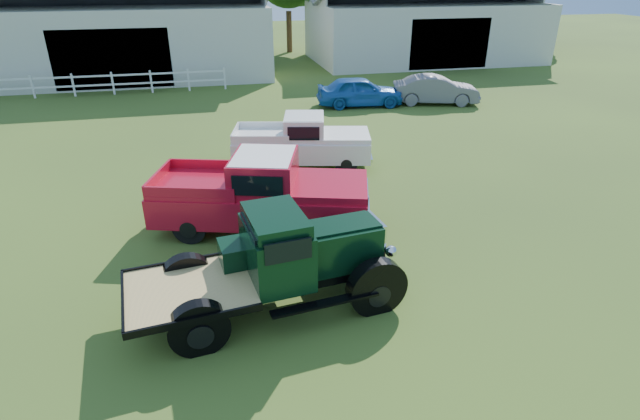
{
  "coord_description": "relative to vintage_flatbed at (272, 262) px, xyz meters",
  "views": [
    {
      "loc": [
        -2.21,
        -9.18,
        6.22
      ],
      "look_at": [
        0.2,
        1.2,
        1.05
      ],
      "focal_mm": 28.0,
      "sensor_mm": 36.0,
      "label": 1
    }
  ],
  "objects": [
    {
      "name": "red_pickup",
      "position": [
        0.21,
        3.48,
        -0.02
      ],
      "size": [
        6.04,
        3.73,
        2.06
      ],
      "primitive_type": null,
      "rotation": [
        0.0,
        0.0,
        -0.3
      ],
      "color": "red",
      "rests_on": "ground"
    },
    {
      "name": "shed_left",
      "position": [
        -5.76,
        26.87,
        1.75
      ],
      "size": [
        18.8,
        10.2,
        5.6
      ],
      "primitive_type": null,
      "color": "silver",
      "rests_on": "ground"
    },
    {
      "name": "shed_right",
      "position": [
        15.24,
        27.87,
        1.55
      ],
      "size": [
        16.8,
        9.2,
        5.2
      ],
      "primitive_type": null,
      "color": "silver",
      "rests_on": "ground"
    },
    {
      "name": "misc_car_blue",
      "position": [
        6.58,
        15.44,
        -0.33
      ],
      "size": [
        4.4,
        2.14,
        1.45
      ],
      "primitive_type": "imported",
      "rotation": [
        0.0,
        0.0,
        1.47
      ],
      "color": "#1F59A8",
      "rests_on": "ground"
    },
    {
      "name": "misc_car_grey",
      "position": [
        10.44,
        15.0,
        -0.35
      ],
      "size": [
        4.48,
        2.56,
        1.4
      ],
      "primitive_type": "imported",
      "rotation": [
        0.0,
        0.0,
        1.3
      ],
      "color": "slate",
      "rests_on": "ground"
    },
    {
      "name": "vintage_flatbed",
      "position": [
        0.0,
        0.0,
        0.0
      ],
      "size": [
        5.53,
        2.75,
        2.1
      ],
      "primitive_type": null,
      "rotation": [
        0.0,
        0.0,
        0.13
      ],
      "color": "black",
      "rests_on": "ground"
    },
    {
      "name": "white_pickup",
      "position": [
        2.12,
        7.77,
        -0.17
      ],
      "size": [
        5.08,
        2.88,
        1.76
      ],
      "primitive_type": null,
      "rotation": [
        0.0,
        0.0,
        -0.23
      ],
      "color": "silver",
      "rests_on": "ground"
    },
    {
      "name": "fence_rail",
      "position": [
        -6.76,
        20.87,
        -0.45
      ],
      "size": [
        14.2,
        0.16,
        1.2
      ],
      "primitive_type": null,
      "color": "white",
      "rests_on": "ground"
    },
    {
      "name": "ground",
      "position": [
        1.24,
        0.87,
        -1.05
      ],
      "size": [
        120.0,
        120.0,
        0.0
      ],
      "primitive_type": "plane",
      "color": "#394D1E"
    }
  ]
}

